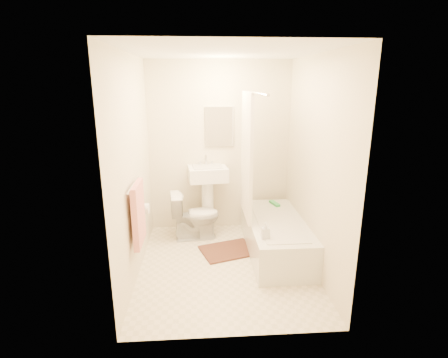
{
  "coord_description": "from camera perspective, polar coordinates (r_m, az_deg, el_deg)",
  "views": [
    {
      "loc": [
        -0.28,
        -3.71,
        2.11
      ],
      "look_at": [
        0.0,
        0.25,
        1.0
      ],
      "focal_mm": 28.0,
      "sensor_mm": 36.0,
      "label": 1
    }
  ],
  "objects": [
    {
      "name": "floor",
      "position": [
        4.28,
        0.24,
        -13.94
      ],
      "size": [
        2.4,
        2.4,
        0.0
      ],
      "primitive_type": "plane",
      "color": "beige",
      "rests_on": "ground"
    },
    {
      "name": "ceiling",
      "position": [
        3.73,
        0.29,
        20.09
      ],
      "size": [
        2.4,
        2.4,
        0.0
      ],
      "primitive_type": "plane",
      "color": "white",
      "rests_on": "ground"
    },
    {
      "name": "wall_back",
      "position": [
        5.0,
        -0.76,
        5.15
      ],
      "size": [
        2.0,
        0.02,
        2.4
      ],
      "primitive_type": "cube",
      "color": "beige",
      "rests_on": "ground"
    },
    {
      "name": "wall_left",
      "position": [
        3.89,
        -14.62,
        1.57
      ],
      "size": [
        0.02,
        2.4,
        2.4
      ],
      "primitive_type": "cube",
      "color": "beige",
      "rests_on": "ground"
    },
    {
      "name": "wall_right",
      "position": [
        4.03,
        14.61,
        2.05
      ],
      "size": [
        0.02,
        2.4,
        2.4
      ],
      "primitive_type": "cube",
      "color": "beige",
      "rests_on": "ground"
    },
    {
      "name": "mirror",
      "position": [
        4.93,
        -0.76,
        8.53
      ],
      "size": [
        0.4,
        0.03,
        0.55
      ],
      "primitive_type": "cube",
      "color": "white",
      "rests_on": "wall_back"
    },
    {
      "name": "curtain_rod",
      "position": [
        3.85,
        4.75,
        13.94
      ],
      "size": [
        0.03,
        1.7,
        0.03
      ],
      "primitive_type": "cylinder",
      "rotation": [
        1.57,
        0.0,
        0.0
      ],
      "color": "silver",
      "rests_on": "wall_back"
    },
    {
      "name": "shower_curtain",
      "position": [
        4.34,
        3.73,
        3.76
      ],
      "size": [
        0.04,
        0.8,
        1.55
      ],
      "primitive_type": "cube",
      "color": "silver",
      "rests_on": "curtain_rod"
    },
    {
      "name": "towel_bar",
      "position": [
        3.67,
        -14.58,
        -0.88
      ],
      "size": [
        0.02,
        0.6,
        0.02
      ],
      "primitive_type": "cylinder",
      "rotation": [
        1.57,
        0.0,
        0.0
      ],
      "color": "silver",
      "rests_on": "wall_left"
    },
    {
      "name": "towel",
      "position": [
        3.76,
        -13.8,
        -5.55
      ],
      "size": [
        0.06,
        0.45,
        0.66
      ],
      "primitive_type": "cube",
      "color": "#CC7266",
      "rests_on": "towel_bar"
    },
    {
      "name": "toilet_paper",
      "position": [
        4.13,
        -12.89,
        -4.74
      ],
      "size": [
        0.11,
        0.12,
        0.12
      ],
      "primitive_type": "cylinder",
      "rotation": [
        0.0,
        1.57,
        0.0
      ],
      "color": "white",
      "rests_on": "wall_left"
    },
    {
      "name": "toilet",
      "position": [
        4.85,
        -4.75,
        -6.02
      ],
      "size": [
        0.7,
        0.45,
        0.65
      ],
      "primitive_type": "imported",
      "rotation": [
        0.0,
        0.0,
        1.69
      ],
      "color": "silver",
      "rests_on": "floor"
    },
    {
      "name": "sink",
      "position": [
        5.03,
        -2.67,
        -2.8
      ],
      "size": [
        0.58,
        0.48,
        1.04
      ],
      "primitive_type": null,
      "rotation": [
        0.0,
        0.0,
        0.12
      ],
      "color": "white",
      "rests_on": "floor"
    },
    {
      "name": "bathtub",
      "position": [
        4.53,
        8.4,
        -9.22
      ],
      "size": [
        0.68,
        1.56,
        0.44
      ],
      "primitive_type": null,
      "color": "silver",
      "rests_on": "floor"
    },
    {
      "name": "bath_mat",
      "position": [
        4.59,
        0.65,
        -11.58
      ],
      "size": [
        0.78,
        0.67,
        0.02
      ],
      "primitive_type": "cube",
      "rotation": [
        0.0,
        0.0,
        0.31
      ],
      "color": "#54241B",
      "rests_on": "floor"
    },
    {
      "name": "soap_bottle",
      "position": [
        3.9,
        6.78,
        -8.34
      ],
      "size": [
        0.09,
        0.09,
        0.19
      ],
      "primitive_type": "imported",
      "rotation": [
        0.0,
        0.0,
        -0.01
      ],
      "color": "white",
      "rests_on": "bathtub"
    },
    {
      "name": "scrub_brush",
      "position": [
        4.95,
        8.25,
        -4.02
      ],
      "size": [
        0.12,
        0.23,
        0.04
      ],
      "primitive_type": "cube",
      "rotation": [
        0.0,
        0.0,
        0.28
      ],
      "color": "green",
      "rests_on": "bathtub"
    }
  ]
}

